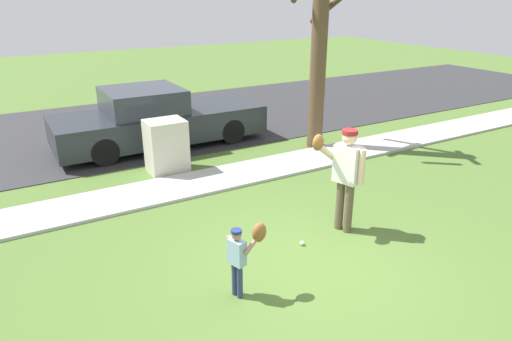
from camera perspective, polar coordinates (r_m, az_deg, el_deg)
name	(u,v)px	position (r m, az deg, el deg)	size (l,w,h in m)	color
ground_plane	(210,184)	(9.49, -5.71, -1.65)	(48.00, 48.00, 0.00)	#4C6B2D
sidewalk_strip	(208,181)	(9.56, -5.97, -1.28)	(36.00, 1.20, 0.06)	#B2B2AD
road_surface	(138,125)	(14.05, -14.48, 5.54)	(36.00, 6.80, 0.02)	#2D2D30
person_adult	(345,170)	(7.35, 11.02, 0.10)	(0.81, 0.59, 1.73)	brown
person_child	(243,250)	(5.84, -1.61, -9.88)	(0.51, 0.33, 1.02)	navy
baseball	(302,243)	(7.26, 5.75, -9.01)	(0.07, 0.07, 0.07)	white
utility_cabinet	(166,146)	(10.08, -11.13, 2.98)	(0.82, 0.68, 1.16)	beige
street_tree_near	(320,32)	(11.27, 8.00, 16.78)	(1.85, 1.88, 5.31)	brown
parked_pickup_dark	(157,120)	(11.91, -12.30, 6.23)	(5.20, 1.95, 1.48)	#23282D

